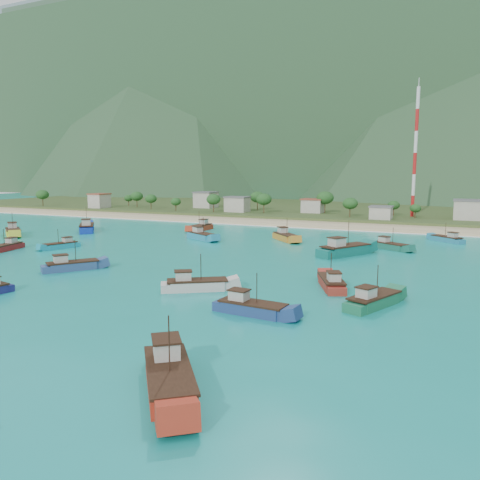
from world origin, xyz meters
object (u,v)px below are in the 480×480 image
at_px(boat_1, 390,246).
at_px(boat_17, 331,284).
at_px(boat_8, 72,266).
at_px(boat_10, 345,251).
at_px(boat_2, 87,228).
at_px(boat_0, 201,228).
at_px(boat_14, 7,248).
at_px(boat_23, 61,246).
at_px(boat_18, 447,240).
at_px(boat_11, 13,232).
at_px(radio_tower, 415,153).
at_px(boat_21, 202,236).
at_px(boat_3, 196,286).
at_px(boat_13, 251,309).
at_px(boat_15, 373,302).
at_px(boat_9, 169,379).
at_px(boat_19, 286,237).

relative_size(boat_1, boat_17, 0.94).
bearing_deg(boat_8, boat_10, 76.30).
bearing_deg(boat_2, boat_17, -64.99).
relative_size(boat_0, boat_14, 1.14).
bearing_deg(boat_23, boat_18, -131.91).
relative_size(boat_10, boat_11, 1.16).
bearing_deg(boat_17, boat_10, 74.36).
bearing_deg(radio_tower, boat_14, -125.92).
bearing_deg(boat_21, boat_3, 58.19).
bearing_deg(boat_18, boat_0, 135.16).
bearing_deg(boat_11, boat_18, 145.45).
height_order(boat_0, boat_13, boat_0).
bearing_deg(boat_11, boat_1, 137.94).
height_order(boat_13, boat_15, boat_15).
xyz_separation_m(boat_8, boat_9, (42.25, -32.42, 0.18)).
height_order(boat_13, boat_23, boat_13).
bearing_deg(boat_11, boat_19, 144.31).
distance_m(boat_11, boat_17, 98.52).
relative_size(boat_2, boat_9, 1.09).
xyz_separation_m(radio_tower, boat_8, (-48.49, -118.74, -23.94)).
bearing_deg(boat_11, boat_15, 110.53).
relative_size(boat_11, boat_13, 1.16).
xyz_separation_m(boat_2, boat_14, (7.72, -34.04, -0.42)).
xyz_separation_m(boat_3, boat_19, (-5.06, 55.34, 0.08)).
xyz_separation_m(boat_1, boat_23, (-70.25, -30.79, -0.10)).
height_order(boat_2, boat_8, boat_2).
bearing_deg(boat_21, boat_14, -13.56).
bearing_deg(boat_8, boat_2, 165.62).
relative_size(boat_13, boat_21, 0.91).
bearing_deg(radio_tower, boat_13, -93.64).
bearing_deg(boat_18, boat_14, 162.35).
height_order(boat_15, boat_23, boat_15).
bearing_deg(boat_19, boat_9, 60.65).
xyz_separation_m(boat_11, boat_13, (90.11, -39.53, -0.22)).
distance_m(boat_13, boat_21, 67.14).
bearing_deg(boat_23, boat_8, 156.53).
relative_size(boat_3, boat_14, 1.07).
height_order(boat_18, boat_19, boat_19).
height_order(boat_1, boat_18, boat_1).
bearing_deg(boat_8, boat_19, 101.72).
distance_m(boat_0, boat_21, 19.64).
relative_size(boat_0, boat_13, 1.09).
bearing_deg(boat_21, boat_10, 107.87).
bearing_deg(boat_13, boat_14, -102.18).
height_order(boat_11, boat_19, boat_11).
height_order(boat_2, boat_21, boat_2).
height_order(boat_3, boat_11, boat_11).
height_order(boat_15, boat_21, boat_21).
bearing_deg(boat_1, boat_14, -31.59).
height_order(boat_13, boat_14, boat_13).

